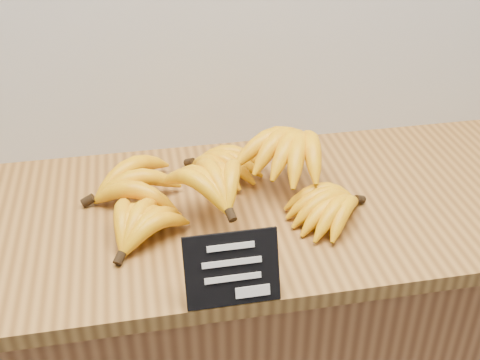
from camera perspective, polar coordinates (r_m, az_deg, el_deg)
name	(u,v)px	position (r m, az deg, el deg)	size (l,w,h in m)	color
counter_top	(235,212)	(1.18, -0.45, -3.02)	(1.54, 0.54, 0.03)	olive
chalkboard_sign	(232,269)	(0.94, -0.76, -8.46)	(0.15, 0.01, 0.12)	black
banana_pile	(224,180)	(1.15, -1.50, -0.01)	(0.54, 0.36, 0.12)	#EBAA09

